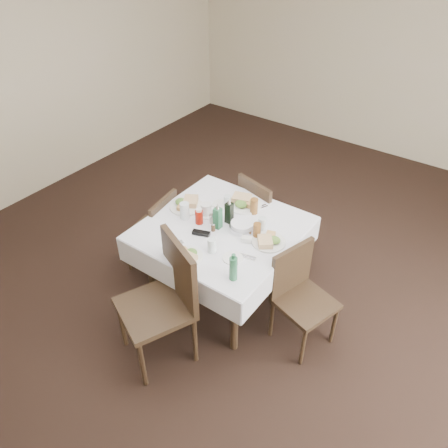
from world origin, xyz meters
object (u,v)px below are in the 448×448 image
(coffee_mug, at_px, (206,210))
(water_n, at_px, (227,202))
(green_bottle, at_px, (233,268))
(ketchup_bottle, at_px, (199,216))
(water_e, at_px, (262,224))
(bread_basket, at_px, (242,226))
(oil_cruet_dark, at_px, (229,212))
(dining_table, at_px, (222,236))
(chair_north, at_px, (261,212))
(chair_east, at_px, (299,290))
(water_s, at_px, (212,245))
(oil_cruet_green, at_px, (218,217))
(chair_west, at_px, (157,229))
(water_w, at_px, (185,211))

(coffee_mug, bearing_deg, water_n, 69.08)
(green_bottle, bearing_deg, ketchup_bottle, 148.18)
(coffee_mug, relative_size, green_bottle, 0.66)
(water_e, distance_m, green_bottle, 0.61)
(water_e, height_order, bread_basket, water_e)
(coffee_mug, bearing_deg, oil_cruet_dark, 7.74)
(dining_table, relative_size, chair_north, 1.38)
(chair_east, xyz_separation_m, water_e, (-0.46, 0.17, 0.33))
(bread_basket, bearing_deg, oil_cruet_dark, 171.53)
(water_s, bearing_deg, dining_table, 112.55)
(dining_table, distance_m, water_n, 0.33)
(green_bottle, bearing_deg, oil_cruet_green, 136.83)
(chair_west, bearing_deg, green_bottle, -18.59)
(water_n, relative_size, water_w, 0.77)
(chair_north, height_order, water_w, water_w)
(water_s, distance_m, water_w, 0.49)
(water_w, relative_size, coffee_mug, 0.99)
(bread_basket, bearing_deg, coffee_mug, -178.79)
(bread_basket, height_order, ketchup_bottle, ketchup_bottle)
(water_w, xyz_separation_m, oil_cruet_dark, (0.33, 0.17, 0.03))
(chair_north, xyz_separation_m, oil_cruet_dark, (0.04, -0.59, 0.36))
(chair_west, distance_m, water_n, 0.73)
(chair_east, distance_m, water_w, 1.12)
(chair_west, bearing_deg, water_n, 29.97)
(chair_east, distance_m, oil_cruet_dark, 0.83)
(chair_north, bearing_deg, dining_table, -87.42)
(dining_table, xyz_separation_m, chair_east, (0.74, -0.01, -0.19))
(oil_cruet_green, bearing_deg, bread_basket, 28.26)
(bread_basket, distance_m, oil_cruet_green, 0.21)
(bread_basket, bearing_deg, ketchup_bottle, -158.12)
(chair_east, height_order, water_n, water_n)
(chair_north, distance_m, chair_east, 1.04)
(chair_west, bearing_deg, bread_basket, 9.05)
(water_e, xyz_separation_m, green_bottle, (0.13, -0.60, 0.04))
(chair_north, xyz_separation_m, green_bottle, (0.45, -1.12, 0.36))
(oil_cruet_dark, distance_m, coffee_mug, 0.22)
(bread_basket, height_order, oil_cruet_dark, oil_cruet_dark)
(chair_east, bearing_deg, dining_table, 179.21)
(chair_east, distance_m, oil_cruet_green, 0.85)
(water_n, xyz_separation_m, green_bottle, (0.55, -0.70, 0.04))
(green_bottle, bearing_deg, water_e, 102.61)
(dining_table, xyz_separation_m, bread_basket, (0.15, 0.07, 0.12))
(chair_north, height_order, water_e, water_e)
(bread_basket, bearing_deg, water_w, -162.52)
(water_w, height_order, bread_basket, water_w)
(green_bottle, bearing_deg, chair_west, 161.41)
(chair_north, distance_m, water_n, 0.54)
(dining_table, bearing_deg, chair_east, -0.79)
(water_e, distance_m, ketchup_bottle, 0.52)
(chair_north, distance_m, bread_basket, 0.70)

